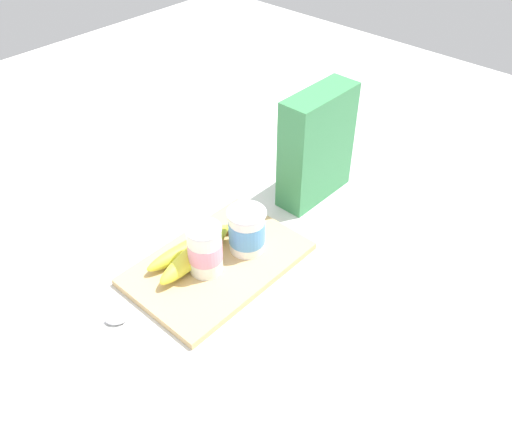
{
  "coord_description": "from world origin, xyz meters",
  "views": [
    {
      "loc": [
        0.49,
        0.55,
        0.72
      ],
      "look_at": [
        -0.11,
        0.0,
        0.06
      ],
      "focal_mm": 38.12,
      "sensor_mm": 36.0,
      "label": 1
    }
  ],
  "objects_px": {
    "cereal_box": "(317,146)",
    "spoon": "(100,320)",
    "cutting_board": "(218,264)",
    "yogurt_cup_front": "(247,231)",
    "banana_bunch": "(193,251)",
    "yogurt_cup_back": "(206,250)"
  },
  "relations": [
    {
      "from": "cutting_board",
      "to": "spoon",
      "type": "bearing_deg",
      "value": -12.84
    },
    {
      "from": "cutting_board",
      "to": "cereal_box",
      "type": "relative_size",
      "value": 1.34
    },
    {
      "from": "cutting_board",
      "to": "yogurt_cup_front",
      "type": "xyz_separation_m",
      "value": [
        -0.06,
        0.02,
        0.05
      ]
    },
    {
      "from": "cereal_box",
      "to": "yogurt_cup_back",
      "type": "bearing_deg",
      "value": -177.5
    },
    {
      "from": "cereal_box",
      "to": "banana_bunch",
      "type": "distance_m",
      "value": 0.34
    },
    {
      "from": "yogurt_cup_front",
      "to": "yogurt_cup_back",
      "type": "relative_size",
      "value": 0.91
    },
    {
      "from": "cereal_box",
      "to": "yogurt_cup_front",
      "type": "distance_m",
      "value": 0.25
    },
    {
      "from": "cereal_box",
      "to": "cutting_board",
      "type": "bearing_deg",
      "value": -177.85
    },
    {
      "from": "cereal_box",
      "to": "spoon",
      "type": "relative_size",
      "value": 2.26
    },
    {
      "from": "cereal_box",
      "to": "banana_bunch",
      "type": "relative_size",
      "value": 1.23
    },
    {
      "from": "cutting_board",
      "to": "banana_bunch",
      "type": "distance_m",
      "value": 0.05
    },
    {
      "from": "cereal_box",
      "to": "yogurt_cup_back",
      "type": "relative_size",
      "value": 2.49
    },
    {
      "from": "cutting_board",
      "to": "spoon",
      "type": "height_order",
      "value": "cutting_board"
    },
    {
      "from": "cereal_box",
      "to": "banana_bunch",
      "type": "height_order",
      "value": "cereal_box"
    },
    {
      "from": "cutting_board",
      "to": "banana_bunch",
      "type": "relative_size",
      "value": 1.65
    },
    {
      "from": "banana_bunch",
      "to": "yogurt_cup_back",
      "type": "bearing_deg",
      "value": 84.34
    },
    {
      "from": "cutting_board",
      "to": "yogurt_cup_front",
      "type": "relative_size",
      "value": 3.69
    },
    {
      "from": "cutting_board",
      "to": "yogurt_cup_front",
      "type": "bearing_deg",
      "value": 165.39
    },
    {
      "from": "yogurt_cup_front",
      "to": "cereal_box",
      "type": "bearing_deg",
      "value": -173.85
    },
    {
      "from": "banana_bunch",
      "to": "cutting_board",
      "type": "bearing_deg",
      "value": 123.08
    },
    {
      "from": "yogurt_cup_front",
      "to": "yogurt_cup_back",
      "type": "height_order",
      "value": "yogurt_cup_back"
    },
    {
      "from": "yogurt_cup_back",
      "to": "spoon",
      "type": "distance_m",
      "value": 0.22
    }
  ]
}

